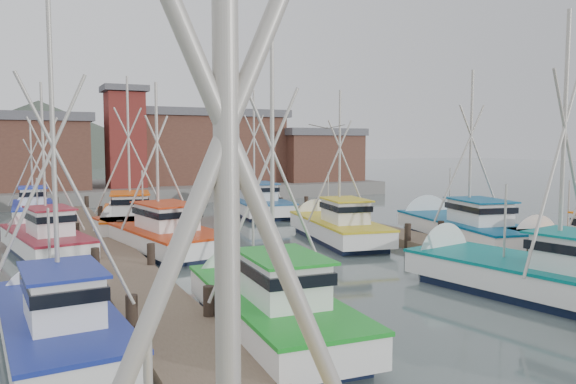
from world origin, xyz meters
name	(u,v)px	position (x,y,z in m)	size (l,w,h in m)	color
ground	(358,288)	(0.00, 0.00, 0.00)	(260.00, 260.00, 0.00)	#516160
dock_left	(129,278)	(-7.00, 4.04, 0.21)	(2.30, 46.00, 1.50)	brown
dock_right	(438,246)	(7.00, 4.04, 0.21)	(2.30, 46.00, 1.50)	brown
quay	(141,190)	(0.00, 37.00, 0.60)	(44.00, 16.00, 1.20)	slate
shed_left	(7,151)	(-11.00, 35.00, 4.34)	(12.72, 8.48, 6.20)	brown
shed_center	(202,146)	(6.00, 37.00, 4.69)	(14.84, 9.54, 6.90)	brown
shed_right	(316,154)	(17.00, 34.00, 3.84)	(8.48, 6.36, 5.20)	brown
lookout_tower	(125,136)	(-2.00, 33.00, 5.55)	(3.60, 3.60, 8.50)	maroon
distant_hills	(4,166)	(-12.76, 122.59, 0.00)	(175.00, 140.00, 42.00)	#475345
boat_4	(264,304)	(-4.62, -2.51, 0.68)	(3.41, 8.38, 8.56)	black
boat_5	(534,276)	(4.45, -3.48, 0.68)	(4.86, 10.37, 9.88)	black
boat_6	(56,323)	(-9.73, -1.82, 0.68)	(3.47, 7.82, 8.68)	black
boat_8	(152,233)	(-4.71, 10.71, 0.68)	(4.79, 10.54, 8.68)	black
boat_9	(334,227)	(4.16, 8.63, 0.68)	(4.11, 9.03, 8.29)	black
boat_10	(43,240)	(-9.48, 10.80, 0.68)	(3.73, 8.20, 8.13)	black
boat_11	(460,227)	(9.89, 5.72, 0.68)	(5.02, 10.32, 9.44)	black
boat_12	(130,217)	(-4.61, 16.93, 0.68)	(4.54, 9.97, 9.52)	black
boat_13	(251,203)	(4.64, 21.09, 0.68)	(4.48, 10.68, 9.59)	black
boat_14	(33,210)	(-9.54, 23.34, 0.68)	(2.89, 7.73, 6.99)	black
gull_far	(327,127)	(0.57, 3.22, 5.58)	(1.54, 0.66, 0.24)	gray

